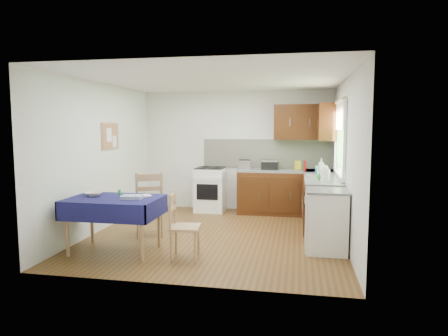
% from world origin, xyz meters
% --- Properties ---
extents(floor, '(4.20, 4.20, 0.00)m').
position_xyz_m(floor, '(0.00, 0.00, 0.00)').
color(floor, '#543116').
rests_on(floor, ground).
extents(ceiling, '(4.00, 4.20, 0.02)m').
position_xyz_m(ceiling, '(0.00, 0.00, 2.50)').
color(ceiling, white).
rests_on(ceiling, wall_back).
extents(wall_back, '(4.00, 0.02, 2.50)m').
position_xyz_m(wall_back, '(0.00, 2.10, 1.25)').
color(wall_back, silver).
rests_on(wall_back, ground).
extents(wall_front, '(4.00, 0.02, 2.50)m').
position_xyz_m(wall_front, '(0.00, -2.10, 1.25)').
color(wall_front, silver).
rests_on(wall_front, ground).
extents(wall_left, '(0.02, 4.20, 2.50)m').
position_xyz_m(wall_left, '(-2.00, 0.00, 1.25)').
color(wall_left, silver).
rests_on(wall_left, ground).
extents(wall_right, '(0.02, 4.20, 2.50)m').
position_xyz_m(wall_right, '(2.00, 0.00, 1.25)').
color(wall_right, silver).
rests_on(wall_right, ground).
extents(base_cabinets, '(1.90, 2.30, 0.86)m').
position_xyz_m(base_cabinets, '(1.36, 1.26, 0.43)').
color(base_cabinets, '#381F09').
rests_on(base_cabinets, ground).
extents(worktop_back, '(1.90, 0.60, 0.04)m').
position_xyz_m(worktop_back, '(1.05, 1.80, 0.88)').
color(worktop_back, slate).
rests_on(worktop_back, base_cabinets).
extents(worktop_right, '(0.60, 1.70, 0.04)m').
position_xyz_m(worktop_right, '(1.70, 0.65, 0.88)').
color(worktop_right, slate).
rests_on(worktop_right, base_cabinets).
extents(worktop_corner, '(0.60, 0.60, 0.04)m').
position_xyz_m(worktop_corner, '(1.70, 1.80, 0.88)').
color(worktop_corner, slate).
rests_on(worktop_corner, base_cabinets).
extents(splashback, '(2.70, 0.02, 0.60)m').
position_xyz_m(splashback, '(0.65, 2.08, 1.20)').
color(splashback, beige).
rests_on(splashback, wall_back).
extents(upper_cabinets, '(1.20, 0.85, 0.70)m').
position_xyz_m(upper_cabinets, '(1.52, 1.80, 1.85)').
color(upper_cabinets, '#381F09').
rests_on(upper_cabinets, wall_back).
extents(stove, '(0.60, 0.61, 0.92)m').
position_xyz_m(stove, '(-0.50, 1.80, 0.46)').
color(stove, white).
rests_on(stove, ground).
extents(window, '(0.04, 1.48, 1.26)m').
position_xyz_m(window, '(1.97, 0.70, 1.65)').
color(window, '#274E20').
rests_on(window, wall_right).
extents(fridge, '(0.58, 0.60, 0.89)m').
position_xyz_m(fridge, '(1.70, -0.55, 0.44)').
color(fridge, white).
rests_on(fridge, ground).
extents(corkboard, '(0.04, 0.62, 0.47)m').
position_xyz_m(corkboard, '(-1.97, 0.30, 1.60)').
color(corkboard, '#A58652').
rests_on(corkboard, wall_left).
extents(dining_table, '(1.28, 0.86, 0.77)m').
position_xyz_m(dining_table, '(-1.24, -1.10, 0.67)').
color(dining_table, '#0F0F3E').
rests_on(dining_table, ground).
extents(chair_far, '(0.61, 0.61, 1.05)m').
position_xyz_m(chair_far, '(-1.05, -0.26, 0.56)').
color(chair_far, '#A58652').
rests_on(chair_far, ground).
extents(chair_near, '(0.43, 0.43, 0.89)m').
position_xyz_m(chair_near, '(-0.23, -1.20, 0.47)').
color(chair_near, '#A58652').
rests_on(chair_near, ground).
extents(toaster, '(0.26, 0.16, 0.20)m').
position_xyz_m(toaster, '(0.22, 1.73, 0.99)').
color(toaster, '#B5B5BA').
rests_on(toaster, worktop_back).
extents(sandwich_press, '(0.33, 0.29, 0.19)m').
position_xyz_m(sandwich_press, '(0.73, 1.82, 0.99)').
color(sandwich_press, black).
rests_on(sandwich_press, worktop_back).
extents(sauce_bottle, '(0.05, 0.05, 0.20)m').
position_xyz_m(sauce_bottle, '(1.42, 1.67, 1.00)').
color(sauce_bottle, red).
rests_on(sauce_bottle, worktop_back).
extents(yellow_packet, '(0.15, 0.13, 0.17)m').
position_xyz_m(yellow_packet, '(1.29, 1.92, 0.99)').
color(yellow_packet, gold).
rests_on(yellow_packet, worktop_back).
extents(dish_rack, '(0.38, 0.29, 0.18)m').
position_xyz_m(dish_rack, '(1.63, 0.90, 0.92)').
color(dish_rack, gray).
rests_on(dish_rack, worktop_right).
extents(kettle, '(0.15, 0.15, 0.26)m').
position_xyz_m(kettle, '(1.72, 0.24, 1.01)').
color(kettle, white).
rests_on(kettle, worktop_right).
extents(cup, '(0.12, 0.12, 0.09)m').
position_xyz_m(cup, '(1.68, 1.70, 0.95)').
color(cup, silver).
rests_on(cup, worktop_back).
extents(soap_bottle_a, '(0.13, 0.13, 0.30)m').
position_xyz_m(soap_bottle_a, '(1.70, 1.01, 1.05)').
color(soap_bottle_a, white).
rests_on(soap_bottle_a, worktop_right).
extents(soap_bottle_b, '(0.13, 0.13, 0.20)m').
position_xyz_m(soap_bottle_b, '(1.66, 1.21, 1.00)').
color(soap_bottle_b, '#1D68AE').
rests_on(soap_bottle_b, worktop_right).
extents(soap_bottle_c, '(0.20, 0.20, 0.19)m').
position_xyz_m(soap_bottle_c, '(1.67, 0.27, 0.99)').
color(soap_bottle_c, '#268D2B').
rests_on(soap_bottle_c, worktop_right).
extents(plate_bowl, '(0.30, 0.30, 0.06)m').
position_xyz_m(plate_bowl, '(-1.59, -1.02, 0.80)').
color(plate_bowl, beige).
rests_on(plate_bowl, dining_table).
extents(book, '(0.23, 0.25, 0.02)m').
position_xyz_m(book, '(-0.91, -0.94, 0.78)').
color(book, white).
rests_on(book, dining_table).
extents(spice_jar, '(0.04, 0.04, 0.08)m').
position_xyz_m(spice_jar, '(-1.24, -0.92, 0.81)').
color(spice_jar, '#268C32').
rests_on(spice_jar, dining_table).
extents(tea_towel, '(0.30, 0.25, 0.05)m').
position_xyz_m(tea_towel, '(-0.96, -1.14, 0.80)').
color(tea_towel, navy).
rests_on(tea_towel, dining_table).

